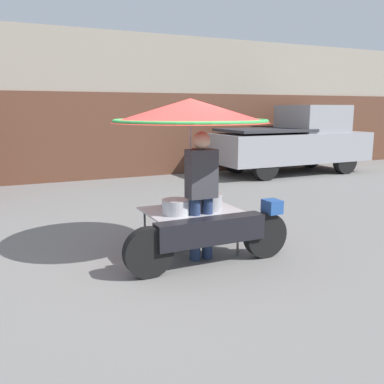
{
  "coord_description": "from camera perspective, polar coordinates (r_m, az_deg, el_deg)",
  "views": [
    {
      "loc": [
        -2.12,
        -4.87,
        1.96
      ],
      "look_at": [
        0.28,
        0.21,
        0.86
      ],
      "focal_mm": 40.0,
      "sensor_mm": 36.0,
      "label": 1
    }
  ],
  "objects": [
    {
      "name": "vendor_motorcycle_cart",
      "position": [
        5.61,
        0.11,
        7.89
      ],
      "size": [
        2.25,
        2.08,
        2.09
      ],
      "color": "black",
      "rests_on": "ground"
    },
    {
      "name": "pickup_truck",
      "position": [
        13.48,
        13.49,
        6.61
      ],
      "size": [
        4.86,
        1.86,
        2.06
      ],
      "color": "black",
      "rests_on": "ground"
    },
    {
      "name": "vendor_person",
      "position": [
        5.49,
        1.27,
        0.42
      ],
      "size": [
        0.38,
        0.22,
        1.68
      ],
      "color": "navy",
      "rests_on": "ground"
    },
    {
      "name": "shopfront_building",
      "position": [
        13.04,
        -16.23,
        10.87
      ],
      "size": [
        28.0,
        2.06,
        4.04
      ],
      "color": "gray",
      "rests_on": "ground"
    },
    {
      "name": "ground_plane",
      "position": [
        5.66,
        -1.67,
        -9.18
      ],
      "size": [
        36.0,
        36.0,
        0.0
      ],
      "primitive_type": "plane",
      "color": "slate"
    }
  ]
}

